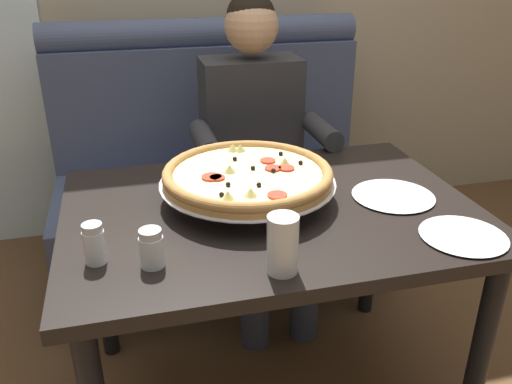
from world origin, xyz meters
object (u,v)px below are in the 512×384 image
pizza (248,175)px  plate_near_right (393,194)px  shaker_oregano (152,251)px  drinking_glass (282,248)px  plate_near_left (464,234)px  dining_table (270,234)px  diner_main (257,141)px  shaker_parmesan (95,246)px  booth_bench (218,187)px

pizza → plate_near_right: (0.43, -0.09, -0.07)m
shaker_oregano → drinking_glass: bearing=-18.8°
plate_near_left → drinking_glass: drinking_glass is taller
dining_table → diner_main: 0.64m
shaker_parmesan → pizza: bearing=29.8°
diner_main → shaker_parmesan: (-0.61, -0.82, 0.06)m
shaker_oregano → diner_main: bearing=61.0°
plate_near_left → dining_table: bearing=145.8°
drinking_glass → diner_main: bearing=79.0°
dining_table → shaker_oregano: (-0.36, -0.24, 0.13)m
shaker_parmesan → diner_main: bearing=53.1°
booth_bench → shaker_parmesan: 1.25m
shaker_oregano → plate_near_left: (0.80, -0.06, -0.03)m
shaker_oregano → drinking_glass: size_ratio=0.67×
dining_table → plate_near_left: size_ratio=5.26×
pizza → shaker_oregano: size_ratio=5.41×
booth_bench → diner_main: bearing=-65.9°
dining_table → plate_near_right: (0.38, -0.03, 0.10)m
plate_near_left → plate_near_right: size_ratio=0.91×
plate_near_right → drinking_glass: bearing=-145.6°
dining_table → plate_near_left: 0.54m
diner_main → shaker_oregano: size_ratio=13.11×
plate_near_right → shaker_parmesan: bearing=-169.8°
shaker_parmesan → plate_near_left: 0.94m
dining_table → shaker_oregano: size_ratio=12.35×
dining_table → plate_near_right: size_ratio=4.79×
diner_main → shaker_oregano: bearing=-119.0°
diner_main → shaker_oregano: (-0.48, -0.86, 0.06)m
plate_near_left → pizza: bearing=143.6°
pizza → shaker_parmesan: 0.51m
drinking_glass → plate_near_right: bearing=34.4°
shaker_parmesan → plate_near_right: size_ratio=0.42×
shaker_parmesan → plate_near_right: (0.87, 0.16, -0.03)m
booth_bench → drinking_glass: (-0.07, -1.23, 0.39)m
booth_bench → diner_main: diner_main is taller
pizza → shaker_oregano: (-0.31, -0.30, -0.04)m
booth_bench → drinking_glass: booth_bench is taller
dining_table → plate_near_left: bearing=-34.2°
dining_table → drinking_glass: (-0.07, -0.34, 0.15)m
drinking_glass → shaker_parmesan: bearing=160.6°
pizza → plate_near_right: 0.45m
plate_near_left → drinking_glass: bearing=-176.0°
booth_bench → shaker_parmesan: (-0.49, -1.08, 0.37)m
booth_bench → plate_near_right: 1.06m
shaker_parmesan → dining_table: bearing=20.8°
plate_near_right → dining_table: bearing=175.5°
pizza → plate_near_left: (0.50, -0.37, -0.07)m
drinking_glass → shaker_oregano: bearing=161.2°
shaker_oregano → shaker_parmesan: (-0.13, 0.05, 0.00)m
plate_near_left → drinking_glass: size_ratio=1.58×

